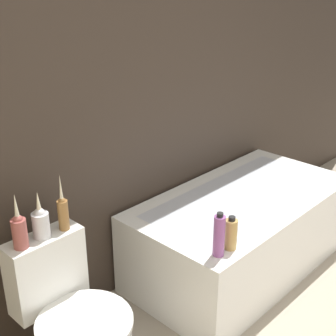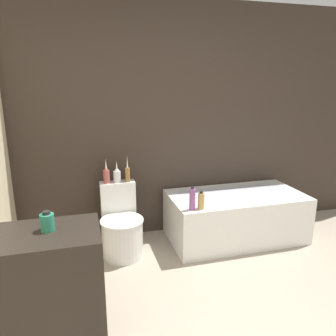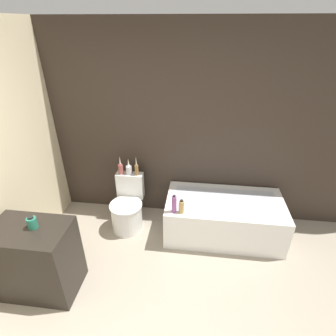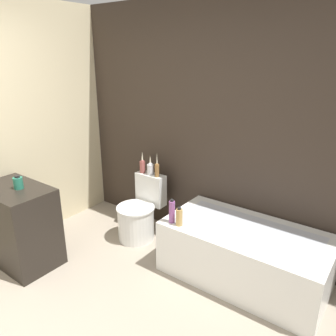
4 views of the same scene
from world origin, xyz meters
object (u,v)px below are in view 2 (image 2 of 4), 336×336
toilet (121,229)px  shampoo_bottle_tall (192,199)px  vase_bronze (128,173)px  vase_silver (117,175)px  soap_bottle_glass (47,222)px  vase_gold (106,175)px  shampoo_bottle_short (201,201)px  bathtub (235,216)px

toilet → shampoo_bottle_tall: (0.67, -0.28, 0.36)m
toilet → shampoo_bottle_tall: size_ratio=3.02×
toilet → vase_bronze: (0.11, 0.20, 0.53)m
toilet → vase_silver: bearing=90.0°
shampoo_bottle_tall → soap_bottle_glass: bearing=-148.6°
vase_gold → soap_bottle_glass: bearing=-111.0°
vase_silver → shampoo_bottle_short: vase_silver is taller
shampoo_bottle_tall → shampoo_bottle_short: (0.09, -0.01, -0.03)m
bathtub → shampoo_bottle_short: bearing=-151.0°
vase_silver → vase_bronze: vase_bronze is taller
soap_bottle_glass → vase_gold: vase_gold is taller
vase_silver → vase_bronze: size_ratio=0.82×
vase_gold → shampoo_bottle_short: 1.02m
vase_gold → vase_bronze: 0.22m
vase_silver → shampoo_bottle_short: bearing=-33.8°
toilet → vase_silver: size_ratio=3.14×
bathtub → vase_bronze: vase_bronze is taller
toilet → soap_bottle_glass: bearing=-119.4°
vase_silver → shampoo_bottle_short: 0.93m
vase_gold → shampoo_bottle_short: (0.87, -0.50, -0.19)m
bathtub → shampoo_bottle_short: 0.71m
toilet → shampoo_bottle_tall: bearing=-23.0°
vase_gold → shampoo_bottle_short: size_ratio=1.43×
toilet → soap_bottle_glass: (-0.59, -1.05, 0.61)m
bathtub → vase_silver: size_ratio=6.57×
soap_bottle_glass → vase_silver: 1.40m
vase_silver → vase_gold: bearing=-174.6°
toilet → vase_gold: size_ratio=2.74×
vase_gold → vase_bronze: size_ratio=0.94×
soap_bottle_glass → vase_gold: (0.48, 1.26, -0.08)m
soap_bottle_glass → shampoo_bottle_tall: soap_bottle_glass is taller
bathtub → vase_gold: 1.52m
vase_bronze → vase_silver: bearing=171.9°
vase_bronze → shampoo_bottle_tall: bearing=-41.0°
vase_gold → vase_bronze: bearing=-1.4°
shampoo_bottle_short → toilet: bearing=159.0°
soap_bottle_glass → toilet: bearing=60.6°
shampoo_bottle_tall → toilet: bearing=157.0°
soap_bottle_glass → vase_bronze: vase_bronze is taller
vase_gold → vase_silver: vase_gold is taller
vase_silver → shampoo_bottle_tall: (0.67, -0.50, -0.16)m
vase_silver → shampoo_bottle_short: size_ratio=1.25×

